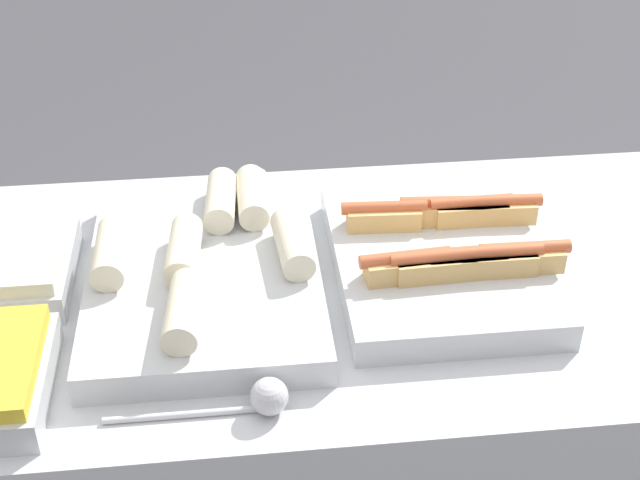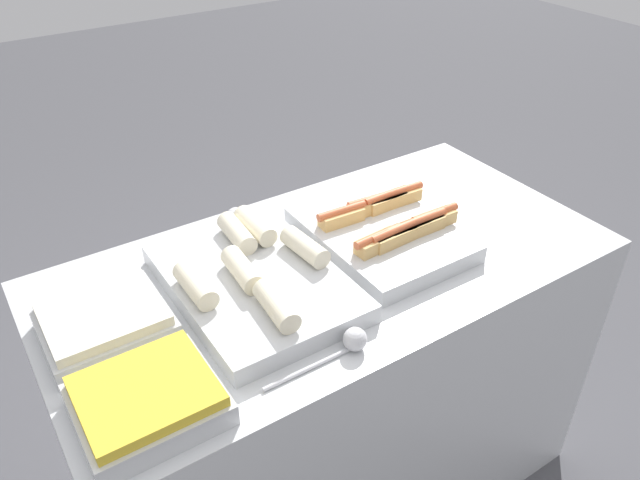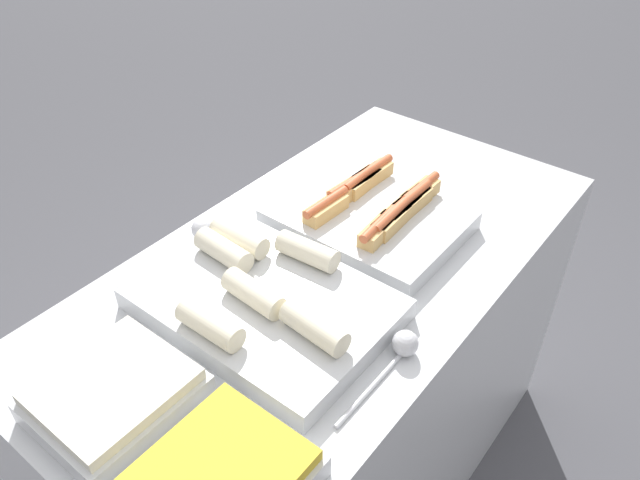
{
  "view_description": "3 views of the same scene",
  "coord_description": "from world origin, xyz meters",
  "px_view_note": "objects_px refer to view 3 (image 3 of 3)",
  "views": [
    {
      "loc": [
        -0.17,
        -1.19,
        1.8
      ],
      "look_at": [
        -0.04,
        0.0,
        1.0
      ],
      "focal_mm": 50.0,
      "sensor_mm": 36.0,
      "label": 1
    },
    {
      "loc": [
        -0.74,
        -1.08,
        1.88
      ],
      "look_at": [
        -0.04,
        0.0,
        1.0
      ],
      "focal_mm": 35.0,
      "sensor_mm": 36.0,
      "label": 2
    },
    {
      "loc": [
        -0.9,
        -0.68,
        1.86
      ],
      "look_at": [
        -0.04,
        0.0,
        1.0
      ],
      "focal_mm": 35.0,
      "sensor_mm": 36.0,
      "label": 3
    }
  ],
  "objects_px": {
    "tray_side_front": "(220,480)",
    "tray_side_back": "(115,395)",
    "serving_spoon_near": "(401,349)",
    "tray_hotdogs": "(371,215)",
    "serving_spoon_far": "(197,234)",
    "tray_wraps": "(263,299)"
  },
  "relations": [
    {
      "from": "tray_wraps",
      "to": "serving_spoon_far",
      "type": "height_order",
      "value": "tray_wraps"
    },
    {
      "from": "tray_wraps",
      "to": "tray_side_back",
      "type": "bearing_deg",
      "value": 173.58
    },
    {
      "from": "tray_hotdogs",
      "to": "serving_spoon_near",
      "type": "bearing_deg",
      "value": -137.6
    },
    {
      "from": "tray_hotdogs",
      "to": "tray_side_back",
      "type": "relative_size",
      "value": 1.67
    },
    {
      "from": "tray_side_back",
      "to": "tray_wraps",
      "type": "bearing_deg",
      "value": -6.42
    },
    {
      "from": "tray_side_front",
      "to": "tray_side_back",
      "type": "distance_m",
      "value": 0.27
    },
    {
      "from": "serving_spoon_far",
      "to": "tray_wraps",
      "type": "bearing_deg",
      "value": -105.18
    },
    {
      "from": "tray_hotdogs",
      "to": "tray_side_front",
      "type": "xyz_separation_m",
      "value": [
        -0.74,
        -0.22,
        -0.0
      ]
    },
    {
      "from": "tray_side_back",
      "to": "tray_hotdogs",
      "type": "bearing_deg",
      "value": -3.58
    },
    {
      "from": "tray_side_back",
      "to": "serving_spoon_far",
      "type": "distance_m",
      "value": 0.5
    },
    {
      "from": "tray_wraps",
      "to": "tray_side_back",
      "type": "height_order",
      "value": "tray_wraps"
    },
    {
      "from": "tray_side_front",
      "to": "tray_side_back",
      "type": "bearing_deg",
      "value": 90.0
    },
    {
      "from": "tray_side_front",
      "to": "tray_side_back",
      "type": "height_order",
      "value": "same"
    },
    {
      "from": "tray_hotdogs",
      "to": "serving_spoon_far",
      "type": "distance_m",
      "value": 0.43
    },
    {
      "from": "tray_side_front",
      "to": "serving_spoon_near",
      "type": "xyz_separation_m",
      "value": [
        0.42,
        -0.07,
        -0.01
      ]
    },
    {
      "from": "serving_spoon_far",
      "to": "tray_hotdogs",
      "type": "bearing_deg",
      "value": -43.56
    },
    {
      "from": "serving_spoon_near",
      "to": "serving_spoon_far",
      "type": "distance_m",
      "value": 0.59
    },
    {
      "from": "serving_spoon_near",
      "to": "tray_side_front",
      "type": "bearing_deg",
      "value": 170.45
    },
    {
      "from": "tray_hotdogs",
      "to": "tray_side_back",
      "type": "height_order",
      "value": "tray_hotdogs"
    },
    {
      "from": "serving_spoon_far",
      "to": "serving_spoon_near",
      "type": "bearing_deg",
      "value": -90.81
    },
    {
      "from": "tray_side_back",
      "to": "serving_spoon_near",
      "type": "xyz_separation_m",
      "value": [
        0.42,
        -0.34,
        -0.01
      ]
    },
    {
      "from": "tray_hotdogs",
      "to": "serving_spoon_near",
      "type": "relative_size",
      "value": 1.76
    }
  ]
}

